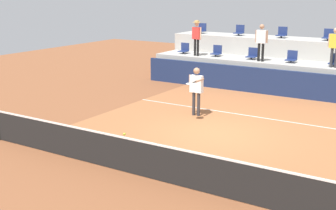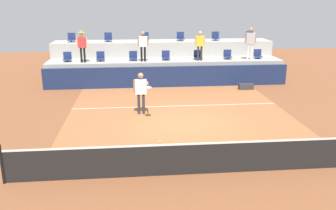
{
  "view_description": "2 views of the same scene",
  "coord_description": "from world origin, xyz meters",
  "px_view_note": "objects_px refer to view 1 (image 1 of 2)",
  "views": [
    {
      "loc": [
        5.84,
        -12.22,
        4.35
      ],
      "look_at": [
        -1.09,
        -1.13,
        1.01
      ],
      "focal_mm": 48.58,
      "sensor_mm": 36.0,
      "label": 1
    },
    {
      "loc": [
        -1.81,
        -12.68,
        4.59
      ],
      "look_at": [
        -0.71,
        -1.41,
        1.21
      ],
      "focal_mm": 38.49,
      "sensor_mm": 36.0,
      "label": 2
    }
  ],
  "objects_px": {
    "stadium_chair_lower_left": "(217,52)",
    "stadium_chair_lower_mid_right": "(335,61)",
    "stadium_chair_upper_left": "(239,31)",
    "stadium_chair_lower_center": "(292,58)",
    "stadium_chair_lower_mid_left": "(252,54)",
    "stadium_chair_upper_mid_right": "(328,36)",
    "stadium_chair_upper_far_left": "(202,29)",
    "stadium_chair_upper_mid_left": "(282,33)",
    "spectator_with_hat": "(197,34)",
    "tennis_ball": "(124,134)",
    "tennis_player": "(196,87)",
    "spectator_in_grey": "(335,44)",
    "stadium_chair_lower_far_left": "(184,49)",
    "spectator_leaning_on_rail": "(261,39)"
  },
  "relations": [
    {
      "from": "stadium_chair_lower_left",
      "to": "tennis_ball",
      "type": "height_order",
      "value": "stadium_chair_lower_left"
    },
    {
      "from": "stadium_chair_upper_left",
      "to": "tennis_player",
      "type": "height_order",
      "value": "stadium_chair_upper_left"
    },
    {
      "from": "stadium_chair_lower_far_left",
      "to": "stadium_chair_upper_left",
      "type": "height_order",
      "value": "stadium_chair_upper_left"
    },
    {
      "from": "stadium_chair_lower_center",
      "to": "stadium_chair_lower_left",
      "type": "bearing_deg",
      "value": 180.0
    },
    {
      "from": "stadium_chair_lower_center",
      "to": "stadium_chair_upper_far_left",
      "type": "xyz_separation_m",
      "value": [
        -5.38,
        1.8,
        0.85
      ]
    },
    {
      "from": "stadium_chair_lower_mid_left",
      "to": "tennis_player",
      "type": "relative_size",
      "value": 0.3
    },
    {
      "from": "stadium_chair_lower_left",
      "to": "stadium_chair_upper_far_left",
      "type": "bearing_deg",
      "value": 134.64
    },
    {
      "from": "stadium_chair_upper_left",
      "to": "stadium_chair_lower_center",
      "type": "bearing_deg",
      "value": -28.93
    },
    {
      "from": "spectator_with_hat",
      "to": "tennis_ball",
      "type": "bearing_deg",
      "value": -71.58
    },
    {
      "from": "stadium_chair_lower_mid_right",
      "to": "spectator_leaning_on_rail",
      "type": "bearing_deg",
      "value": -172.9
    },
    {
      "from": "spectator_leaning_on_rail",
      "to": "tennis_ball",
      "type": "distance_m",
      "value": 10.2
    },
    {
      "from": "tennis_player",
      "to": "spectator_leaning_on_rail",
      "type": "relative_size",
      "value": 1.06
    },
    {
      "from": "spectator_leaning_on_rail",
      "to": "stadium_chair_upper_mid_left",
      "type": "bearing_deg",
      "value": 84.98
    },
    {
      "from": "stadium_chair_lower_far_left",
      "to": "stadium_chair_lower_mid_right",
      "type": "bearing_deg",
      "value": 0.0
    },
    {
      "from": "stadium_chair_lower_mid_left",
      "to": "stadium_chair_upper_mid_left",
      "type": "bearing_deg",
      "value": 67.74
    },
    {
      "from": "stadium_chair_upper_far_left",
      "to": "stadium_chair_upper_mid_left",
      "type": "relative_size",
      "value": 1.0
    },
    {
      "from": "stadium_chair_lower_mid_right",
      "to": "stadium_chair_upper_far_left",
      "type": "relative_size",
      "value": 1.0
    },
    {
      "from": "stadium_chair_upper_left",
      "to": "spectator_with_hat",
      "type": "relative_size",
      "value": 0.31
    },
    {
      "from": "stadium_chair_upper_mid_left",
      "to": "spectator_with_hat",
      "type": "bearing_deg",
      "value": -147.38
    },
    {
      "from": "stadium_chair_lower_center",
      "to": "stadium_chair_upper_left",
      "type": "xyz_separation_m",
      "value": [
        -3.26,
        1.8,
        0.85
      ]
    },
    {
      "from": "stadium_chair_lower_mid_left",
      "to": "tennis_player",
      "type": "distance_m",
      "value": 5.84
    },
    {
      "from": "stadium_chair_lower_left",
      "to": "stadium_chair_lower_center",
      "type": "relative_size",
      "value": 1.0
    },
    {
      "from": "stadium_chair_lower_mid_left",
      "to": "stadium_chair_upper_mid_right",
      "type": "xyz_separation_m",
      "value": [
        2.87,
        1.8,
        0.85
      ]
    },
    {
      "from": "spectator_with_hat",
      "to": "spectator_in_grey",
      "type": "relative_size",
      "value": 1.04
    },
    {
      "from": "tennis_player",
      "to": "tennis_ball",
      "type": "relative_size",
      "value": 25.28
    },
    {
      "from": "stadium_chair_lower_mid_left",
      "to": "tennis_ball",
      "type": "distance_m",
      "value": 10.52
    },
    {
      "from": "stadium_chair_lower_left",
      "to": "stadium_chair_lower_center",
      "type": "xyz_separation_m",
      "value": [
        3.6,
        0.0,
        0.0
      ]
    },
    {
      "from": "stadium_chair_upper_far_left",
      "to": "spectator_in_grey",
      "type": "distance_m",
      "value": 7.54
    },
    {
      "from": "stadium_chair_lower_mid_left",
      "to": "stadium_chair_lower_mid_right",
      "type": "distance_m",
      "value": 3.63
    },
    {
      "from": "stadium_chair_upper_mid_left",
      "to": "spectator_with_hat",
      "type": "xyz_separation_m",
      "value": [
        -3.41,
        -2.18,
        -0.05
      ]
    },
    {
      "from": "stadium_chair_lower_mid_left",
      "to": "stadium_chair_upper_far_left",
      "type": "xyz_separation_m",
      "value": [
        -3.57,
        1.8,
        0.85
      ]
    },
    {
      "from": "stadium_chair_lower_center",
      "to": "tennis_ball",
      "type": "bearing_deg",
      "value": -96.18
    },
    {
      "from": "stadium_chair_lower_left",
      "to": "stadium_chair_upper_far_left",
      "type": "relative_size",
      "value": 1.0
    },
    {
      "from": "stadium_chair_lower_center",
      "to": "spectator_leaning_on_rail",
      "type": "relative_size",
      "value": 0.32
    },
    {
      "from": "stadium_chair_lower_left",
      "to": "stadium_chair_lower_mid_right",
      "type": "distance_m",
      "value": 5.42
    },
    {
      "from": "stadium_chair_lower_center",
      "to": "tennis_ball",
      "type": "xyz_separation_m",
      "value": [
        -1.13,
        -10.46,
        -0.79
      ]
    },
    {
      "from": "tennis_ball",
      "to": "tennis_player",
      "type": "bearing_deg",
      "value": 94.95
    },
    {
      "from": "stadium_chair_upper_mid_right",
      "to": "spectator_in_grey",
      "type": "relative_size",
      "value": 0.32
    },
    {
      "from": "tennis_player",
      "to": "tennis_ball",
      "type": "distance_m",
      "value": 4.68
    },
    {
      "from": "stadium_chair_lower_mid_left",
      "to": "stadium_chair_upper_mid_right",
      "type": "distance_m",
      "value": 3.49
    },
    {
      "from": "stadium_chair_upper_far_left",
      "to": "tennis_player",
      "type": "height_order",
      "value": "stadium_chair_upper_far_left"
    },
    {
      "from": "stadium_chair_lower_far_left",
      "to": "stadium_chair_lower_mid_right",
      "type": "xyz_separation_m",
      "value": [
        7.2,
        0.0,
        0.0
      ]
    },
    {
      "from": "stadium_chair_upper_mid_left",
      "to": "spectator_with_hat",
      "type": "distance_m",
      "value": 4.05
    },
    {
      "from": "stadium_chair_upper_far_left",
      "to": "tennis_ball",
      "type": "bearing_deg",
      "value": -70.89
    },
    {
      "from": "stadium_chair_lower_far_left",
      "to": "stadium_chair_upper_mid_left",
      "type": "bearing_deg",
      "value": 22.67
    },
    {
      "from": "stadium_chair_upper_mid_right",
      "to": "stadium_chair_upper_far_left",
      "type": "bearing_deg",
      "value": 180.0
    },
    {
      "from": "stadium_chair_lower_left",
      "to": "stadium_chair_lower_mid_right",
      "type": "bearing_deg",
      "value": 0.0
    },
    {
      "from": "tennis_player",
      "to": "spectator_in_grey",
      "type": "distance_m",
      "value": 6.5
    },
    {
      "from": "stadium_chair_lower_mid_right",
      "to": "spectator_in_grey",
      "type": "height_order",
      "value": "spectator_in_grey"
    },
    {
      "from": "spectator_with_hat",
      "to": "tennis_ball",
      "type": "relative_size",
      "value": 24.58
    }
  ]
}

